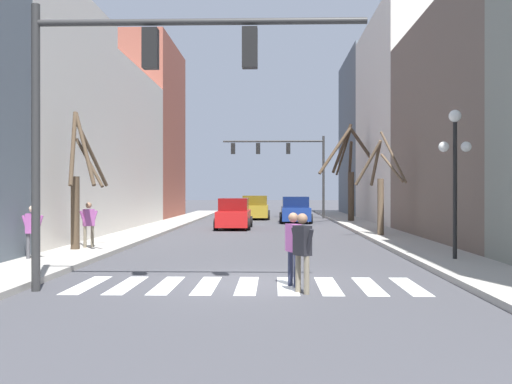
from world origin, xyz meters
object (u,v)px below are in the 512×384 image
Objects in this scene: traffic_signal_near at (133,81)px; street_tree_right_near at (79,185)px; street_lamp_right_corner at (455,153)px; car_parked_right_far at (255,208)px; pedestrian_on_left_sidewalk at (32,227)px; pedestrian_near_right_corner at (89,221)px; pedestrian_on_right_sidewalk at (293,243)px; traffic_signal_far at (286,157)px; pedestrian_waiting_at_curb at (302,246)px; street_tree_left_near at (380,188)px; car_at_intersection at (295,211)px; street_tree_left_far at (350,172)px; car_parked_left_far at (234,214)px.

street_tree_right_near is at bearing 115.81° from traffic_signal_near.
car_parked_right_far is at bearing 103.75° from street_lamp_right_corner.
pedestrian_near_right_corner is (0.56, 3.47, 0.01)m from pedestrian_on_left_sidewalk.
traffic_signal_near reaches higher than car_parked_right_far.
street_lamp_right_corner is 6.79m from pedestrian_on_right_sidewalk.
pedestrian_on_right_sidewalk is at bearing -90.89° from traffic_signal_far.
traffic_signal_near is 8.45m from street_tree_right_near.
pedestrian_waiting_at_curb is (7.56, -4.75, -0.09)m from pedestrian_on_left_sidewalk.
street_tree_left_near reaches higher than pedestrian_near_right_corner.
pedestrian_near_right_corner is at bearing 157.58° from car_at_intersection.
street_tree_left_far is (4.56, 26.14, 2.39)m from pedestrian_on_right_sidewalk.
pedestrian_waiting_at_curb is at bearing -1.90° from traffic_signal_near.
traffic_signal_near is at bearing -118.10° from street_tree_left_near.
traffic_signal_far is 28.73m from street_lamp_right_corner.
traffic_signal_far is at bearing 165.96° from car_parked_left_far.
traffic_signal_far is 1.81× the size of street_lamp_right_corner.
street_lamp_right_corner is at bearing -174.04° from pedestrian_on_left_sidewalk.
street_tree_left_near is at bearing -12.65° from pedestrian_near_right_corner.
pedestrian_on_left_sidewalk is at bearing 130.95° from traffic_signal_near.
street_tree_right_near is at bearing 168.55° from street_lamp_right_corner.
street_tree_left_near reaches higher than car_at_intersection.
street_lamp_right_corner reaches higher than car_parked_right_far.
car_at_intersection is 21.43m from street_tree_right_near.
car_parked_right_far is 2.65× the size of pedestrian_on_right_sidewalk.
car_at_intersection is at bearing 80.79° from traffic_signal_near.
car_parked_right_far is at bearing 87.15° from traffic_signal_near.
street_tree_left_near is (4.18, 14.57, 1.24)m from pedestrian_waiting_at_curb.
street_tree_left_far is (-0.25, 21.90, 0.15)m from street_lamp_right_corner.
pedestrian_on_left_sidewalk is at bearing 23.00° from pedestrian_waiting_at_curb.
pedestrian_waiting_at_curb is 1.01× the size of pedestrian_on_right_sidewalk.
car_parked_left_far is at bearing 115.19° from street_lamp_right_corner.
pedestrian_on_left_sidewalk is 8.93m from pedestrian_waiting_at_curb.
car_at_intersection is 2.67× the size of pedestrian_waiting_at_curb.
traffic_signal_far reaches higher than pedestrian_on_right_sidewalk.
car_parked_left_far is 9.53m from street_tree_left_near.
traffic_signal_near reaches higher than pedestrian_on_left_sidewalk.
street_tree_left_far is at bearing 88.97° from street_tree_left_near.
pedestrian_on_right_sidewalk is at bearing -43.66° from street_tree_right_near.
car_parked_right_far is at bearing 175.68° from car_parked_left_far.
car_at_intersection is at bearing 68.10° from street_tree_right_near.
car_parked_right_far is (0.84, 11.15, 0.02)m from car_parked_left_far.
car_parked_left_far is at bearing -139.78° from street_tree_left_far.
street_tree_left_far is at bearing -113.94° from pedestrian_on_left_sidewalk.
traffic_signal_near is 4.93m from pedestrian_waiting_at_curb.
traffic_signal_near is 1.52× the size of street_tree_left_near.
street_tree_left_near is at bearing 61.90° from traffic_signal_near.
pedestrian_near_right_corner is (-7.35, -25.24, -3.64)m from traffic_signal_far.
pedestrian_on_left_sidewalk is 15.35m from street_tree_left_near.
pedestrian_on_right_sidewalk is at bearing 156.58° from pedestrian_on_left_sidewalk.
pedestrian_near_right_corner is 10.05m from pedestrian_on_right_sidewalk.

